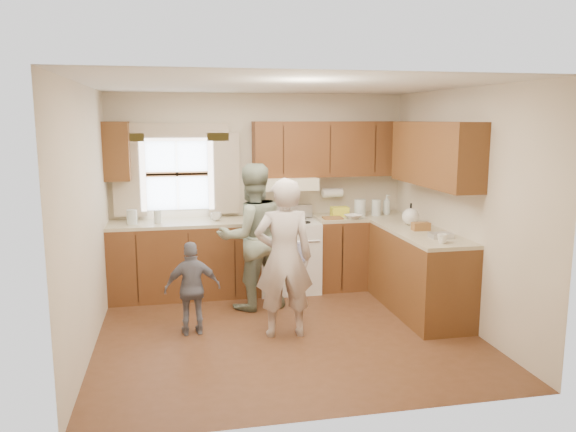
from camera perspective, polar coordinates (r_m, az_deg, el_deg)
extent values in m
plane|color=#502E18|center=(5.94, -0.18, -11.68)|extent=(3.80, 3.80, 0.00)
plane|color=white|center=(5.54, -0.20, 13.15)|extent=(3.80, 3.80, 0.00)
plane|color=beige|center=(7.31, -2.87, 2.51)|extent=(3.80, 0.00, 3.80)
plane|color=beige|center=(3.94, 4.81, -3.84)|extent=(3.80, 0.00, 3.80)
plane|color=beige|center=(5.56, -19.76, -0.37)|extent=(0.00, 3.50, 3.50)
plane|color=beige|center=(6.26, 17.14, 0.85)|extent=(0.00, 3.50, 3.50)
cube|color=#45210E|center=(7.09, -10.41, -4.46)|extent=(1.82, 0.60, 0.90)
cube|color=#45210E|center=(7.47, 7.38, -3.64)|extent=(1.22, 0.60, 0.90)
cube|color=#42250F|center=(6.57, 13.12, -5.69)|extent=(0.60, 1.65, 0.90)
cube|color=#C5BA94|center=(6.99, -10.53, -0.72)|extent=(1.82, 0.60, 0.04)
cube|color=#C5BA94|center=(7.38, 7.46, -0.09)|extent=(1.22, 0.60, 0.04)
cube|color=#C5BA94|center=(6.47, 13.28, -1.67)|extent=(0.60, 1.65, 0.04)
cube|color=#45210E|center=(7.29, 4.34, 6.81)|extent=(2.00, 0.33, 0.70)
cube|color=#42250F|center=(7.05, -17.00, 6.32)|extent=(0.30, 0.33, 0.70)
cube|color=#42250F|center=(6.41, 14.70, 6.12)|extent=(0.33, 1.65, 0.70)
cube|color=beige|center=(7.12, -0.21, 3.34)|extent=(0.76, 0.45, 0.15)
cube|color=silver|center=(7.18, -11.20, 4.21)|extent=(0.90, 0.03, 0.90)
cube|color=#FFCC4B|center=(7.16, -15.85, 4.01)|extent=(0.40, 0.05, 1.02)
cube|color=#FFCC4B|center=(7.16, -6.54, 4.32)|extent=(0.40, 0.05, 1.02)
cube|color=#FFCC4B|center=(7.10, -11.33, 8.35)|extent=(1.30, 0.05, 0.22)
cylinder|color=white|center=(7.42, 4.52, 2.37)|extent=(0.27, 0.12, 0.12)
imported|color=silver|center=(6.98, -7.33, -0.05)|extent=(0.15, 0.15, 0.10)
imported|color=silver|center=(7.48, 9.99, 1.16)|extent=(0.14, 0.14, 0.26)
imported|color=silver|center=(7.11, 6.63, -0.07)|extent=(0.27, 0.27, 0.05)
imported|color=silver|center=(5.87, 15.40, -2.23)|extent=(0.13, 0.13, 0.10)
cylinder|color=silver|center=(6.93, -15.57, -0.11)|extent=(0.12, 0.12, 0.17)
cube|color=olive|center=(7.08, 4.55, -0.20)|extent=(0.24, 0.18, 0.02)
cube|color=yellow|center=(7.28, 5.26, 0.46)|extent=(0.22, 0.15, 0.12)
cylinder|color=silver|center=(7.31, 7.32, 0.84)|extent=(0.15, 0.15, 0.22)
cylinder|color=silver|center=(7.38, 8.96, 0.86)|extent=(0.12, 0.12, 0.21)
sphere|color=silver|center=(6.78, 12.34, -0.07)|extent=(0.20, 0.20, 0.20)
cube|color=olive|center=(6.50, 13.35, -1.04)|extent=(0.20, 0.11, 0.09)
cube|color=silver|center=(6.14, 15.27, -1.92)|extent=(0.23, 0.16, 0.05)
cylinder|color=silver|center=(6.94, -13.11, -0.04)|extent=(0.09, 0.09, 0.16)
cube|color=silver|center=(7.20, -0.07, -4.07)|extent=(0.76, 0.64, 0.90)
cube|color=#B7B7BC|center=(7.34, -0.47, 0.50)|extent=(0.76, 0.10, 0.16)
cylinder|color=#B7B7BC|center=(6.84, 0.46, -2.67)|extent=(0.68, 0.03, 0.03)
cube|color=#4951AC|center=(6.88, 0.90, -4.47)|extent=(0.22, 0.02, 0.42)
cylinder|color=black|center=(7.19, -1.67, -0.39)|extent=(0.18, 0.18, 0.01)
cylinder|color=black|center=(7.26, 1.14, -0.29)|extent=(0.18, 0.18, 0.01)
cylinder|color=black|center=(6.95, -1.31, -0.75)|extent=(0.18, 0.18, 0.01)
cylinder|color=black|center=(7.02, 1.58, -0.64)|extent=(0.18, 0.18, 0.01)
imported|color=#C0B1A9|center=(5.62, -0.42, -4.30)|extent=(0.61, 0.42, 1.61)
imported|color=#203824|center=(6.47, -3.69, -2.11)|extent=(0.95, 0.81, 1.69)
imported|color=slate|center=(5.82, -9.67, -7.26)|extent=(0.58, 0.27, 0.97)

